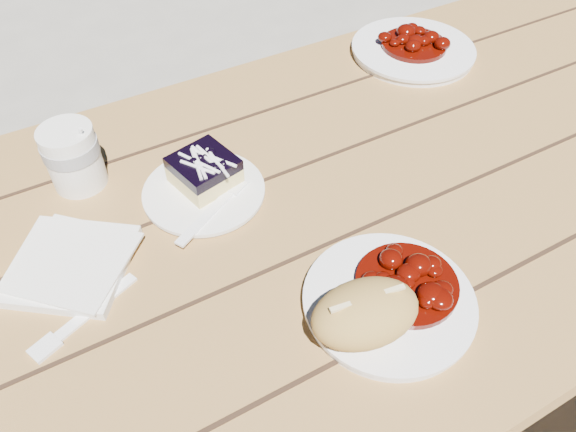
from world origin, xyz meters
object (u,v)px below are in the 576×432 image
picnic_table (290,278)px  coffee_cup (73,157)px  blueberry_cake (204,170)px  bread_roll (365,313)px  second_plate (413,51)px  main_plate (389,302)px  dessert_plate (204,192)px

picnic_table → coffee_cup: size_ratio=19.84×
blueberry_cake → bread_roll: bearing=-93.2°
blueberry_cake → second_plate: blueberry_cake is taller
main_plate → dessert_plate: bearing=112.2°
picnic_table → main_plate: (0.03, -0.21, 0.17)m
bread_roll → second_plate: 0.67m
dessert_plate → blueberry_cake: size_ratio=1.75×
picnic_table → blueberry_cake: bearing=127.8°
bread_roll → second_plate: bread_roll is taller
picnic_table → coffee_cup: (-0.25, 0.22, 0.21)m
main_plate → coffee_cup: (-0.28, 0.42, 0.04)m
dessert_plate → second_plate: second_plate is taller
bread_roll → coffee_cup: 0.50m
picnic_table → main_plate: bearing=-82.6°
dessert_plate → bread_roll: bearing=-78.1°
picnic_table → second_plate: second_plate is taller
picnic_table → main_plate: size_ratio=9.41×
main_plate → blueberry_cake: (-0.11, 0.32, 0.03)m
bread_roll → dessert_plate: bread_roll is taller
dessert_plate → second_plate: (0.53, 0.17, 0.00)m
picnic_table → bread_roll: bread_roll is taller
bread_roll → second_plate: (0.46, 0.49, -0.04)m
dessert_plate → blueberry_cake: (0.01, 0.02, 0.03)m
blueberry_cake → second_plate: size_ratio=0.42×
bread_roll → blueberry_cake: bread_roll is taller
blueberry_cake → dessert_plate: bearing=-136.7°
dessert_plate → blueberry_cake: bearing=56.3°
dessert_plate → coffee_cup: (-0.16, 0.12, 0.05)m
picnic_table → dessert_plate: dessert_plate is taller
coffee_cup → second_plate: bearing=4.1°
picnic_table → blueberry_cake: blueberry_cake is taller
coffee_cup → picnic_table: bearing=-40.7°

